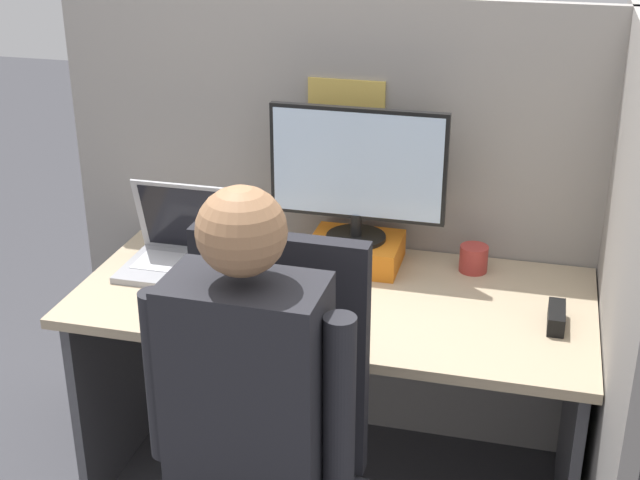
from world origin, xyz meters
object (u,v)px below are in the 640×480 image
object	(u,v)px
laptop	(185,253)
paper_box	(356,251)
monitor	(357,171)
coffee_mug	(474,259)
person	(242,436)
carrot_toy	(342,313)
office_chair	(266,467)
stapler	(556,317)

from	to	relation	value
laptop	paper_box	bearing A→B (deg)	18.23
monitor	laptop	bearing A→B (deg)	-161.49
laptop	coffee_mug	distance (m)	0.90
person	carrot_toy	bearing A→B (deg)	83.57
paper_box	carrot_toy	bearing A→B (deg)	-83.31
laptop	carrot_toy	xyz separation A→B (m)	(0.55, -0.21, -0.03)
office_chair	person	xyz separation A→B (m)	(0.00, -0.16, 0.21)
carrot_toy	coffee_mug	bearing A→B (deg)	52.09
office_chair	coffee_mug	world-z (taller)	office_chair
stapler	person	world-z (taller)	person
paper_box	coffee_mug	bearing A→B (deg)	6.26
laptop	stapler	distance (m)	1.14
monitor	person	size ratio (longest dim) A/B	0.41
stapler	office_chair	bearing A→B (deg)	-137.39
laptop	person	world-z (taller)	person
laptop	carrot_toy	bearing A→B (deg)	-20.55
paper_box	office_chair	xyz separation A→B (m)	(-0.03, -0.86, -0.20)
laptop	stapler	world-z (taller)	laptop
monitor	office_chair	bearing A→B (deg)	-92.11
laptop	person	bearing A→B (deg)	-60.66
laptop	office_chair	distance (m)	0.87
person	coffee_mug	distance (m)	1.13
office_chair	stapler	bearing A→B (deg)	42.61
person	office_chair	bearing A→B (deg)	90.99
laptop	carrot_toy	world-z (taller)	laptop
laptop	office_chair	world-z (taller)	office_chair
carrot_toy	person	size ratio (longest dim) A/B	0.11
carrot_toy	person	xyz separation A→B (m)	(-0.07, -0.65, 0.03)
monitor	laptop	world-z (taller)	monitor
laptop	coffee_mug	world-z (taller)	laptop
paper_box	coffee_mug	xyz separation A→B (m)	(0.37, 0.04, -0.00)
paper_box	coffee_mug	world-z (taller)	paper_box
stapler	carrot_toy	size ratio (longest dim) A/B	1.00
person	monitor	bearing A→B (deg)	88.38
paper_box	monitor	xyz separation A→B (m)	(0.00, 0.00, 0.27)
paper_box	monitor	world-z (taller)	monitor
monitor	stapler	bearing A→B (deg)	-22.62
stapler	office_chair	distance (m)	0.91
carrot_toy	coffee_mug	world-z (taller)	coffee_mug
person	coffee_mug	xyz separation A→B (m)	(0.40, 1.06, -0.01)
stapler	office_chair	world-z (taller)	office_chair
office_chair	monitor	bearing A→B (deg)	87.89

